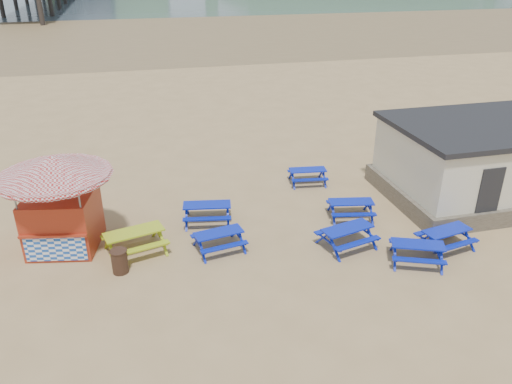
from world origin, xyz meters
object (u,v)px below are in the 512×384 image
object	(u,v)px
picnic_table_blue_a	(207,213)
amenity_block	(482,160)
litter_bin	(120,261)
picnic_table_blue_b	(307,176)
picnic_table_yellow	(135,242)
ice_cream_kiosk	(58,191)

from	to	relation	value
picnic_table_blue_a	amenity_block	distance (m)	11.24
litter_bin	amenity_block	bearing A→B (deg)	8.45
litter_bin	amenity_block	world-z (taller)	amenity_block
picnic_table_blue_b	picnic_table_yellow	bearing A→B (deg)	-145.08
picnic_table_blue_b	picnic_table_yellow	distance (m)	8.45
picnic_table_yellow	amenity_block	xyz separation A→B (m)	(13.85, 1.05, 1.16)
picnic_table_yellow	amenity_block	world-z (taller)	amenity_block
picnic_table_yellow	amenity_block	size ratio (longest dim) A/B	0.31
picnic_table_blue_a	litter_bin	distance (m)	4.11
picnic_table_blue_b	amenity_block	distance (m)	7.09
litter_bin	ice_cream_kiosk	bearing A→B (deg)	130.33
picnic_table_blue_a	ice_cream_kiosk	xyz separation A→B (m)	(-4.95, -0.51, 1.71)
litter_bin	amenity_block	distance (m)	14.55
ice_cream_kiosk	litter_bin	distance (m)	3.21
ice_cream_kiosk	litter_bin	bearing A→B (deg)	-38.46
ice_cream_kiosk	picnic_table_yellow	bearing A→B (deg)	-12.70
picnic_table_blue_a	picnic_table_yellow	distance (m)	3.08
picnic_table_yellow	litter_bin	bearing A→B (deg)	-129.63
litter_bin	amenity_block	size ratio (longest dim) A/B	0.11
litter_bin	picnic_table_blue_b	bearing A→B (deg)	32.07
ice_cream_kiosk	litter_bin	xyz separation A→B (m)	(1.77, -2.08, -1.68)
ice_cream_kiosk	amenity_block	size ratio (longest dim) A/B	0.59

